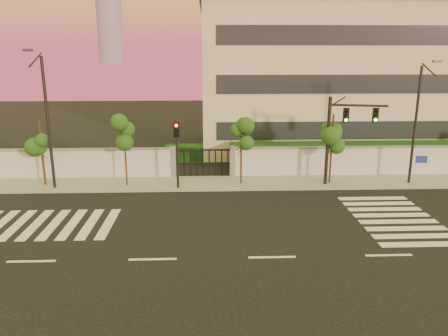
{
  "coord_description": "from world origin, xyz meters",
  "views": [
    {
      "loc": [
        -2.65,
        -16.66,
        8.43
      ],
      "look_at": [
        -1.8,
        6.0,
        2.3
      ],
      "focal_mm": 35.0,
      "sensor_mm": 36.0,
      "label": 1
    }
  ],
  "objects": [
    {
      "name": "street_tree_b",
      "position": [
        -13.0,
        10.33,
        3.14
      ],
      "size": [
        1.62,
        1.29,
        4.26
      ],
      "color": "#382314",
      "rests_on": "ground"
    },
    {
      "name": "street_tree_c",
      "position": [
        -7.79,
        10.06,
        3.36
      ],
      "size": [
        1.38,
        1.1,
        4.57
      ],
      "color": "#382314",
      "rests_on": "ground"
    },
    {
      "name": "institutional_building",
      "position": [
        9.0,
        21.99,
        6.16
      ],
      "size": [
        24.4,
        12.4,
        12.25
      ],
      "color": "beige",
      "rests_on": "ground"
    },
    {
      "name": "traffic_signal_main",
      "position": [
        5.57,
        9.84,
        3.61
      ],
      "size": [
        3.59,
        0.92,
        5.72
      ],
      "rotation": [
        0.0,
        0.0,
        -0.22
      ],
      "color": "black",
      "rests_on": "ground"
    },
    {
      "name": "ground",
      "position": [
        0.0,
        0.0,
        0.0
      ],
      "size": [
        120.0,
        120.0,
        0.0
      ],
      "primitive_type": "plane",
      "color": "black",
      "rests_on": "ground"
    },
    {
      "name": "streetlight_west",
      "position": [
        -12.23,
        9.5,
        4.6
      ],
      "size": [
        0.51,
        2.05,
        8.51
      ],
      "color": "black",
      "rests_on": "ground"
    },
    {
      "name": "traffic_signal_secondary",
      "position": [
        -4.53,
        9.38,
        2.79
      ],
      "size": [
        0.34,
        0.34,
        4.39
      ],
      "rotation": [
        0.0,
        0.0,
        0.3
      ],
      "color": "black",
      "rests_on": "ground"
    },
    {
      "name": "street_tree_e",
      "position": [
        5.23,
        10.19,
        3.38
      ],
      "size": [
        1.56,
        1.24,
        4.59
      ],
      "color": "#382314",
      "rests_on": "ground"
    },
    {
      "name": "road_markings",
      "position": [
        -1.58,
        3.76,
        0.01
      ],
      "size": [
        57.0,
        7.62,
        0.02
      ],
      "color": "silver",
      "rests_on": "ground"
    },
    {
      "name": "sidewalk",
      "position": [
        0.0,
        10.5,
        0.07
      ],
      "size": [
        60.0,
        3.0,
        0.15
      ],
      "primitive_type": "cube",
      "color": "gray",
      "rests_on": "ground"
    },
    {
      "name": "hedge_row",
      "position": [
        1.17,
        14.74,
        0.82
      ],
      "size": [
        41.0,
        4.25,
        1.8
      ],
      "color": "black",
      "rests_on": "ground"
    },
    {
      "name": "perimeter_wall",
      "position": [
        0.1,
        12.0,
        1.07
      ],
      "size": [
        60.0,
        0.36,
        2.2
      ],
      "color": "silver",
      "rests_on": "ground"
    },
    {
      "name": "streetlight_east",
      "position": [
        10.32,
        9.72,
        4.27
      ],
      "size": [
        0.47,
        1.9,
        7.9
      ],
      "color": "black",
      "rests_on": "ground"
    },
    {
      "name": "street_tree_d",
      "position": [
        -0.53,
        10.23,
        3.07
      ],
      "size": [
        1.54,
        1.23,
        4.17
      ],
      "color": "#382314",
      "rests_on": "ground"
    }
  ]
}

